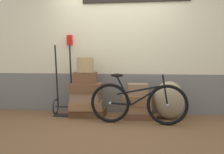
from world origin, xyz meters
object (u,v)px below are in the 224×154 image
at_px(suitcase_3, 86,87).
at_px(wicker_basket, 85,65).
at_px(suitcase_1, 86,105).
at_px(burlap_sack, 169,100).
at_px(suitcase_8, 138,89).
at_px(suitcase_2, 86,96).
at_px(suitcase_7, 138,100).
at_px(luggage_trolley, 64,99).
at_px(suitcase_4, 85,78).
at_px(suitcase_5, 139,115).
at_px(suitcase_6, 139,108).
at_px(bicycle, 138,103).
at_px(suitcase_0, 88,112).

bearing_deg(suitcase_3, wicker_basket, 148.34).
distance_m(suitcase_1, burlap_sack, 1.56).
distance_m(suitcase_3, suitcase_8, 0.97).
distance_m(suitcase_2, wicker_basket, 0.60).
relative_size(suitcase_7, luggage_trolley, 0.38).
bearing_deg(suitcase_4, suitcase_5, -6.45).
distance_m(suitcase_6, bicycle, 0.45).
distance_m(suitcase_6, wicker_basket, 1.30).
distance_m(suitcase_3, suitcase_7, 1.00).
xyz_separation_m(suitcase_3, suitcase_4, (-0.03, 0.03, 0.18)).
xyz_separation_m(suitcase_5, burlap_sack, (0.54, 0.00, 0.29)).
xyz_separation_m(suitcase_7, burlap_sack, (0.57, 0.01, 0.01)).
bearing_deg(suitcase_0, wicker_basket, -148.83).
bearing_deg(suitcase_7, luggage_trolley, -177.43).
relative_size(suitcase_2, bicycle, 0.33).
height_order(suitcase_2, luggage_trolley, luggage_trolley).
distance_m(suitcase_4, suitcase_6, 1.17).
relative_size(suitcase_0, suitcase_3, 1.11).
height_order(suitcase_7, suitcase_8, suitcase_8).
height_order(suitcase_8, wicker_basket, wicker_basket).
xyz_separation_m(suitcase_2, burlap_sack, (1.56, -0.02, -0.04)).
bearing_deg(suitcase_7, suitcase_2, -175.78).
xyz_separation_m(suitcase_6, burlap_sack, (0.55, 0.00, 0.17)).
bearing_deg(suitcase_4, luggage_trolley, 167.74).
height_order(suitcase_0, suitcase_7, suitcase_7).
bearing_deg(suitcase_7, suitcase_8, 108.16).
height_order(suitcase_3, burlap_sack, burlap_sack).
bearing_deg(suitcase_4, suitcase_7, -7.23).
xyz_separation_m(suitcase_2, suitcase_8, (0.99, 0.01, 0.15)).
xyz_separation_m(suitcase_5, suitcase_8, (-0.04, 0.03, 0.48)).
bearing_deg(luggage_trolley, suitcase_7, -3.60).
bearing_deg(suitcase_7, suitcase_0, -176.54).
relative_size(suitcase_6, burlap_sack, 0.69).
bearing_deg(suitcase_5, suitcase_2, 172.73).
distance_m(suitcase_0, suitcase_3, 0.49).
relative_size(suitcase_5, bicycle, 0.34).
bearing_deg(suitcase_5, suitcase_3, 174.15).
bearing_deg(suitcase_0, suitcase_3, -121.50).
xyz_separation_m(suitcase_1, suitcase_6, (1.00, 0.01, -0.03)).
relative_size(suitcase_3, burlap_sack, 0.85).
xyz_separation_m(suitcase_6, luggage_trolley, (-1.47, 0.08, 0.13)).
xyz_separation_m(suitcase_4, suitcase_8, (1.00, 0.01, -0.21)).
relative_size(suitcase_5, suitcase_6, 1.16).
bearing_deg(wicker_basket, suitcase_8, 1.36).
distance_m(suitcase_1, suitcase_3, 0.35).
distance_m(luggage_trolley, burlap_sack, 2.02).
xyz_separation_m(suitcase_8, luggage_trolley, (-1.44, 0.05, -0.22)).
relative_size(burlap_sack, bicycle, 0.42).
xyz_separation_m(suitcase_7, bicycle, (0.00, -0.40, 0.02)).
bearing_deg(suitcase_3, bicycle, -23.99).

